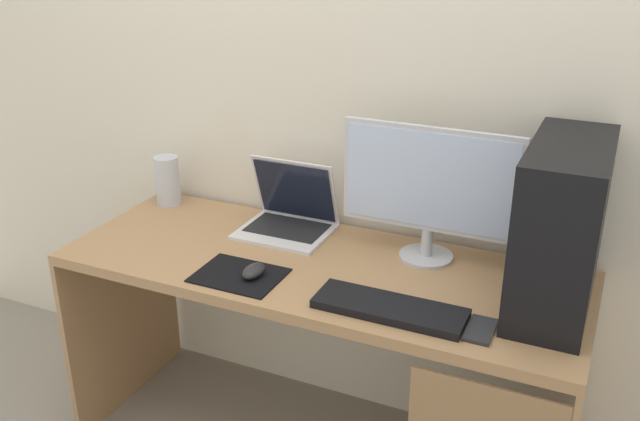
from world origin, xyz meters
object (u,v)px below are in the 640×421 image
at_px(monitor, 430,189).
at_px(laptop, 289,216).
at_px(keyboard, 390,308).
at_px(pc_tower, 561,227).
at_px(speaker, 168,181).
at_px(cell_phone, 481,330).
at_px(mouse_left, 254,271).

height_order(monitor, laptop, monitor).
bearing_deg(keyboard, pc_tower, 30.48).
height_order(pc_tower, keyboard, pc_tower).
distance_m(pc_tower, monitor, 0.41).
bearing_deg(pc_tower, speaker, 173.24).
bearing_deg(laptop, pc_tower, -8.84).
relative_size(speaker, cell_phone, 1.41).
distance_m(laptop, keyboard, 0.62).
distance_m(keyboard, mouse_left, 0.44).
xyz_separation_m(monitor, speaker, (-1.01, 0.05, -0.15)).
bearing_deg(laptop, speaker, 176.86).
xyz_separation_m(laptop, cell_phone, (0.74, -0.37, -0.05)).
xyz_separation_m(laptop, mouse_left, (0.06, -0.35, -0.03)).
bearing_deg(mouse_left, keyboard, -2.62).
bearing_deg(speaker, laptop, -3.14).
height_order(pc_tower, mouse_left, pc_tower).
xyz_separation_m(pc_tower, speaker, (-1.41, 0.17, -0.14)).
relative_size(monitor, keyboard, 1.32).
height_order(laptop, keyboard, laptop).
height_order(pc_tower, cell_phone, pc_tower).
height_order(laptop, speaker, laptop).
distance_m(keyboard, cell_phone, 0.25).
xyz_separation_m(keyboard, cell_phone, (0.25, 0.01, -0.01)).
bearing_deg(pc_tower, mouse_left, -165.68).
height_order(speaker, cell_phone, speaker).
bearing_deg(keyboard, cell_phone, 1.16).
xyz_separation_m(pc_tower, cell_phone, (-0.15, -0.23, -0.23)).
relative_size(pc_tower, speaker, 2.58).
distance_m(monitor, laptop, 0.53).
height_order(speaker, keyboard, speaker).
height_order(mouse_left, cell_phone, mouse_left).
xyz_separation_m(laptop, speaker, (-0.52, 0.03, 0.04)).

